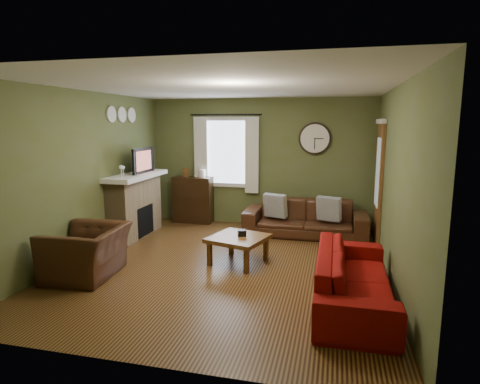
% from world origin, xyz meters
% --- Properties ---
extents(floor, '(4.60, 5.20, 0.00)m').
position_xyz_m(floor, '(0.00, 0.00, 0.00)').
color(floor, '#4F3317').
rests_on(floor, ground).
extents(ceiling, '(4.60, 5.20, 0.00)m').
position_xyz_m(ceiling, '(0.00, 0.00, 2.60)').
color(ceiling, white).
rests_on(ceiling, ground).
extents(wall_left, '(0.00, 5.20, 2.60)m').
position_xyz_m(wall_left, '(-2.30, 0.00, 1.30)').
color(wall_left, '#545E32').
rests_on(wall_left, ground).
extents(wall_right, '(0.00, 5.20, 2.60)m').
position_xyz_m(wall_right, '(2.30, 0.00, 1.30)').
color(wall_right, '#545E32').
rests_on(wall_right, ground).
extents(wall_back, '(4.60, 0.00, 2.60)m').
position_xyz_m(wall_back, '(0.00, 2.60, 1.30)').
color(wall_back, '#545E32').
rests_on(wall_back, ground).
extents(wall_front, '(4.60, 0.00, 2.60)m').
position_xyz_m(wall_front, '(0.00, -2.60, 1.30)').
color(wall_front, '#545E32').
rests_on(wall_front, ground).
extents(fireplace, '(0.40, 1.40, 1.10)m').
position_xyz_m(fireplace, '(-2.10, 1.15, 0.55)').
color(fireplace, tan).
rests_on(fireplace, floor).
extents(firebox, '(0.04, 0.60, 0.55)m').
position_xyz_m(firebox, '(-1.91, 1.15, 0.30)').
color(firebox, black).
rests_on(firebox, fireplace).
extents(mantel, '(0.58, 1.60, 0.08)m').
position_xyz_m(mantel, '(-2.07, 1.15, 1.14)').
color(mantel, white).
rests_on(mantel, fireplace).
extents(tv, '(0.08, 0.60, 0.35)m').
position_xyz_m(tv, '(-2.05, 1.30, 1.35)').
color(tv, black).
rests_on(tv, mantel).
extents(tv_screen, '(0.02, 0.62, 0.36)m').
position_xyz_m(tv_screen, '(-1.97, 1.30, 1.41)').
color(tv_screen, '#994C3F').
rests_on(tv_screen, mantel).
extents(medallion_left, '(0.28, 0.28, 0.03)m').
position_xyz_m(medallion_left, '(-2.28, 0.80, 2.25)').
color(medallion_left, white).
rests_on(medallion_left, wall_left).
extents(medallion_mid, '(0.28, 0.28, 0.03)m').
position_xyz_m(medallion_mid, '(-2.28, 1.15, 2.25)').
color(medallion_mid, white).
rests_on(medallion_mid, wall_left).
extents(medallion_right, '(0.28, 0.28, 0.03)m').
position_xyz_m(medallion_right, '(-2.28, 1.50, 2.25)').
color(medallion_right, white).
rests_on(medallion_right, wall_left).
extents(window_pane, '(1.00, 0.02, 1.30)m').
position_xyz_m(window_pane, '(-0.70, 2.58, 1.50)').
color(window_pane, silver).
rests_on(window_pane, wall_back).
extents(curtain_rod, '(0.03, 0.03, 1.50)m').
position_xyz_m(curtain_rod, '(-0.70, 2.48, 2.27)').
color(curtain_rod, black).
rests_on(curtain_rod, wall_back).
extents(curtain_left, '(0.28, 0.04, 1.55)m').
position_xyz_m(curtain_left, '(-1.25, 2.48, 1.45)').
color(curtain_left, silver).
rests_on(curtain_left, wall_back).
extents(curtain_right, '(0.28, 0.04, 1.55)m').
position_xyz_m(curtain_right, '(-0.15, 2.48, 1.45)').
color(curtain_right, silver).
rests_on(curtain_right, wall_back).
extents(wall_clock, '(0.64, 0.06, 0.64)m').
position_xyz_m(wall_clock, '(1.10, 2.55, 1.80)').
color(wall_clock, white).
rests_on(wall_clock, wall_back).
extents(door, '(0.05, 0.90, 2.10)m').
position_xyz_m(door, '(2.27, 1.85, 1.05)').
color(door, brown).
rests_on(door, floor).
extents(bookshelf, '(0.82, 0.35, 0.97)m').
position_xyz_m(bookshelf, '(-1.41, 2.41, 0.49)').
color(bookshelf, black).
rests_on(bookshelf, floor).
extents(book, '(0.27, 0.29, 0.02)m').
position_xyz_m(book, '(-1.51, 2.68, 0.96)').
color(book, brown).
rests_on(book, bookshelf).
extents(sofa_brown, '(2.28, 0.89, 0.67)m').
position_xyz_m(sofa_brown, '(1.00, 1.93, 0.33)').
color(sofa_brown, '#391E11').
rests_on(sofa_brown, floor).
extents(pillow_left, '(0.46, 0.27, 0.44)m').
position_xyz_m(pillow_left, '(1.43, 1.85, 0.55)').
color(pillow_left, gray).
rests_on(pillow_left, sofa_brown).
extents(pillow_right, '(0.46, 0.27, 0.44)m').
position_xyz_m(pillow_right, '(0.43, 1.90, 0.55)').
color(pillow_right, gray).
rests_on(pillow_right, sofa_brown).
extents(sofa_red, '(0.84, 2.16, 0.63)m').
position_xyz_m(sofa_red, '(1.78, -0.87, 0.31)').
color(sofa_red, maroon).
rests_on(sofa_red, floor).
extents(armchair, '(1.02, 1.14, 0.69)m').
position_xyz_m(armchair, '(-1.77, -0.86, 0.34)').
color(armchair, '#391E11').
rests_on(armchair, floor).
extents(coffee_table, '(0.97, 0.97, 0.42)m').
position_xyz_m(coffee_table, '(0.14, 0.14, 0.21)').
color(coffee_table, brown).
rests_on(coffee_table, floor).
extents(tissue_box, '(0.15, 0.15, 0.09)m').
position_xyz_m(tissue_box, '(0.18, 0.18, 0.40)').
color(tissue_box, black).
rests_on(tissue_box, coffee_table).
extents(wine_glass_a, '(0.07, 0.07, 0.21)m').
position_xyz_m(wine_glass_a, '(-2.05, 0.63, 1.28)').
color(wine_glass_a, white).
rests_on(wine_glass_a, mantel).
extents(wine_glass_b, '(0.07, 0.07, 0.19)m').
position_xyz_m(wine_glass_b, '(-2.05, 0.70, 1.28)').
color(wine_glass_b, white).
rests_on(wine_glass_b, mantel).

